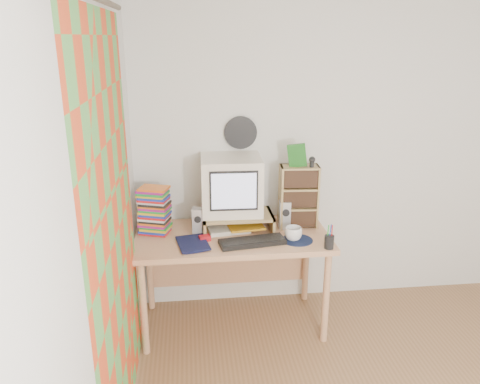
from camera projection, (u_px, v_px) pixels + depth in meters
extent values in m
plane|color=silver|center=(357.00, 152.00, 3.71)|extent=(3.50, 0.00, 3.50)
plane|color=silver|center=(86.00, 265.00, 1.87)|extent=(0.00, 3.50, 3.50)
plane|color=#CE421D|center=(115.00, 239.00, 2.36)|extent=(0.00, 2.20, 2.20)
cylinder|color=black|center=(241.00, 133.00, 3.53)|extent=(0.25, 0.02, 0.25)
cube|color=tan|center=(232.00, 237.00, 3.41)|extent=(1.40, 0.70, 0.04)
cube|color=tan|center=(229.00, 260.00, 3.84)|extent=(1.33, 0.02, 0.41)
cylinder|color=tan|center=(144.00, 309.00, 3.19)|extent=(0.05, 0.05, 0.71)
cylinder|color=tan|center=(326.00, 298.00, 3.33)|extent=(0.05, 0.05, 0.71)
cylinder|color=tan|center=(150.00, 269.00, 3.74)|extent=(0.05, 0.05, 0.71)
cylinder|color=tan|center=(306.00, 261.00, 3.87)|extent=(0.05, 0.05, 0.71)
cube|color=tan|center=(204.00, 223.00, 3.46)|extent=(0.02, 0.30, 0.12)
cube|color=tan|center=(271.00, 220.00, 3.51)|extent=(0.02, 0.30, 0.12)
cube|color=tan|center=(238.00, 215.00, 3.47)|extent=(0.52, 0.30, 0.02)
cube|color=silver|center=(232.00, 185.00, 3.44)|extent=(0.45, 0.45, 0.42)
cube|color=silver|center=(198.00, 221.00, 3.39)|extent=(0.08, 0.08, 0.20)
cube|color=silver|center=(285.00, 215.00, 3.49)|extent=(0.08, 0.08, 0.22)
cube|color=black|center=(252.00, 242.00, 3.25)|extent=(0.48, 0.22, 0.03)
cube|color=tan|center=(299.00, 197.00, 3.49)|extent=(0.29, 0.17, 0.47)
imported|color=white|center=(293.00, 234.00, 3.30)|extent=(0.15, 0.15, 0.10)
imported|color=#0E1234|center=(178.00, 244.00, 3.20)|extent=(0.27, 0.22, 0.05)
cylinder|color=#101C36|center=(297.00, 240.00, 3.31)|extent=(0.24, 0.24, 0.00)
cube|color=red|center=(205.00, 238.00, 3.30)|extent=(0.09, 0.07, 0.04)
cube|color=#1C621C|center=(297.00, 155.00, 3.37)|extent=(0.13, 0.06, 0.17)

